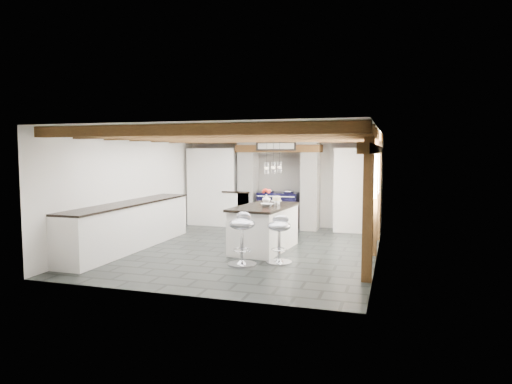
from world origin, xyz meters
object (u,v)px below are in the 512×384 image
(range_cooker, at_px, (279,209))
(bar_stool_far, at_px, (242,232))
(bar_stool_near, at_px, (279,234))
(kitchen_island, at_px, (264,227))

(range_cooker, xyz_separation_m, bar_stool_far, (0.35, -3.89, 0.09))
(range_cooker, relative_size, bar_stool_near, 1.21)
(kitchen_island, height_order, bar_stool_far, kitchen_island)
(bar_stool_near, distance_m, bar_stool_far, 0.65)
(bar_stool_near, bearing_deg, range_cooker, 93.65)
(range_cooker, bearing_deg, bar_stool_far, -84.80)
(bar_stool_far, bearing_deg, kitchen_island, 111.00)
(range_cooker, distance_m, kitchen_island, 2.63)
(kitchen_island, relative_size, bar_stool_far, 2.04)
(bar_stool_near, xyz_separation_m, bar_stool_far, (-0.56, -0.32, 0.05))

